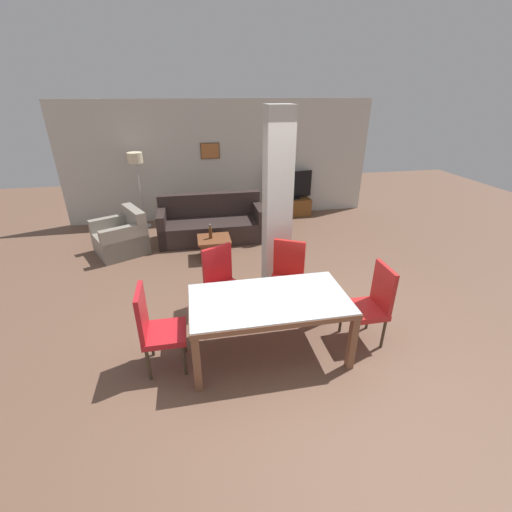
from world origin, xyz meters
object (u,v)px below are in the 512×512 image
object	(u,v)px
dining_table	(269,309)
sofa	(212,225)
dining_chair_far_left	(223,281)
armchair	(122,238)
floor_lamp	(136,165)
dining_chair_head_right	(372,302)
bottle	(210,233)
tv_screen	(290,186)
coffee_table	(214,248)
dining_chair_far_right	(287,275)
dining_chair_head_left	(156,326)
tv_stand	(289,207)

from	to	relation	value
dining_table	sofa	world-z (taller)	sofa
dining_table	dining_chair_far_left	bearing A→B (deg)	118.03
armchair	floor_lamp	world-z (taller)	floor_lamp
dining_chair_head_right	bottle	world-z (taller)	dining_chair_head_right
bottle	tv_screen	world-z (taller)	tv_screen
dining_chair_head_right	armchair	bearing A→B (deg)	46.12
dining_table	coffee_table	world-z (taller)	dining_table
dining_chair_far_left	bottle	bearing A→B (deg)	-116.94
coffee_table	floor_lamp	world-z (taller)	floor_lamp
dining_table	dining_chair_far_right	size ratio (longest dim) A/B	1.76
dining_chair_head_right	dining_chair_far_right	distance (m)	1.18
coffee_table	armchair	bearing A→B (deg)	161.69
tv_screen	coffee_table	bearing A→B (deg)	33.41
dining_chair_head_right	tv_screen	size ratio (longest dim) A/B	0.90
dining_chair_head_left	floor_lamp	xyz separation A→B (m)	(-0.63, 4.66, 0.85)
bottle	tv_stand	xyz separation A→B (m)	(2.10, 2.05, -0.28)
dining_table	bottle	world-z (taller)	dining_table
sofa	tv_screen	bearing A→B (deg)	-150.85
dining_chair_head_right	armchair	distance (m)	4.75
dining_table	armchair	world-z (taller)	armchair
dining_chair_head_right	tv_screen	xyz separation A→B (m)	(0.34, 4.78, 0.20)
tv_screen	floor_lamp	distance (m)	3.56
tv_stand	tv_screen	size ratio (longest dim) A/B	0.91
sofa	armchair	world-z (taller)	sofa
coffee_table	dining_chair_far_left	bearing A→B (deg)	-90.61
dining_chair_head_left	bottle	world-z (taller)	dining_chair_head_left
tv_stand	dining_chair_far_left	bearing A→B (deg)	-117.58
dining_chair_head_right	tv_stand	xyz separation A→B (m)	(0.34, 4.78, -0.34)
dining_table	floor_lamp	size ratio (longest dim) A/B	1.08
dining_chair_far_right	floor_lamp	xyz separation A→B (m)	(-2.33, 3.82, 0.85)
dining_chair_far_left	armchair	xyz separation A→B (m)	(-1.70, 2.46, -0.26)
dining_chair_head_left	sofa	size ratio (longest dim) A/B	0.47
coffee_table	dining_chair_head_right	bearing A→B (deg)	-58.00
dining_chair_far_right	floor_lamp	size ratio (longest dim) A/B	0.61
dining_chair_far_left	floor_lamp	distance (m)	4.18
dining_chair_far_left	tv_screen	distance (m)	4.46
dining_chair_far_right	armchair	bearing A→B (deg)	-15.62
armchair	dining_chair_far_left	bearing A→B (deg)	-171.84
dining_chair_head_right	coffee_table	size ratio (longest dim) A/B	1.70
dining_chair_head_right	sofa	xyz separation A→B (m)	(-1.68, 3.65, -0.25)
armchair	bottle	world-z (taller)	armchair
dining_chair_head_right	tv_stand	bearing A→B (deg)	-4.09
dining_table	dining_chair_head_right	world-z (taller)	dining_chair_head_right
coffee_table	tv_screen	bearing A→B (deg)	45.26
coffee_table	dining_chair_head_left	bearing A→B (deg)	-107.06
dining_chair_far_right	tv_stand	distance (m)	4.12
dining_table	tv_stand	world-z (taller)	dining_table
tv_stand	floor_lamp	size ratio (longest dim) A/B	0.61
coffee_table	bottle	distance (m)	0.30
bottle	tv_stand	size ratio (longest dim) A/B	0.27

